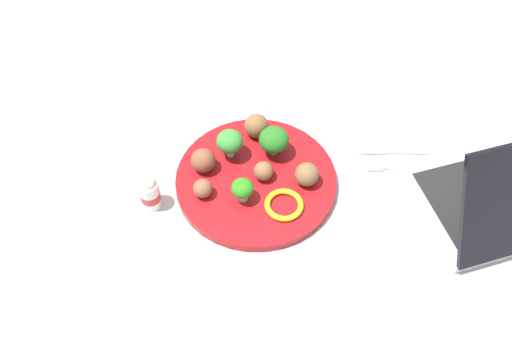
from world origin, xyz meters
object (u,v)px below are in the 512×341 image
at_px(pepper_ring_mid_left, 284,205).
at_px(napkin, 396,160).
at_px(fork, 395,166).
at_px(broccoli_floret_near_rim, 274,140).
at_px(meatball_front_left, 203,188).
at_px(broccoli_floret_front_left, 230,142).
at_px(knife, 391,150).
at_px(meatball_mid_right, 263,170).
at_px(meatball_front_right, 307,174).
at_px(meatball_center, 203,161).
at_px(broccoli_floret_back_right, 242,189).
at_px(meatball_back_right, 256,126).
at_px(yogurt_bottle, 150,194).
at_px(plate, 256,180).

distance_m(pepper_ring_mid_left, napkin, 0.24).
bearing_deg(fork, napkin, -116.28).
relative_size(napkin, fork, 1.40).
height_order(broccoli_floret_near_rim, pepper_ring_mid_left, broccoli_floret_near_rim).
relative_size(meatball_front_left, pepper_ring_mid_left, 0.50).
relative_size(broccoli_floret_front_left, meatball_front_left, 1.69).
height_order(meatball_front_left, napkin, meatball_front_left).
bearing_deg(broccoli_floret_front_left, knife, 178.20).
bearing_deg(meatball_mid_right, meatball_front_right, 164.62).
bearing_deg(napkin, fork, 63.72).
distance_m(meatball_center, pepper_ring_mid_left, 0.16).
height_order(broccoli_floret_back_right, meatball_back_right, same).
height_order(meatball_mid_right, napkin, meatball_mid_right).
xyz_separation_m(meatball_front_right, yogurt_bottle, (0.27, 0.01, -0.01)).
relative_size(meatball_mid_right, meatball_back_right, 0.76).
bearing_deg(napkin, broccoli_floret_back_right, 13.74).
distance_m(broccoli_floret_front_left, napkin, 0.30).
xyz_separation_m(broccoli_floret_near_rim, pepper_ring_mid_left, (-0.00, 0.12, -0.03)).
relative_size(napkin, knife, 1.17).
distance_m(meatball_mid_right, napkin, 0.25).
bearing_deg(fork, yogurt_bottle, 5.02).
bearing_deg(meatball_back_right, meatball_mid_right, 91.44).
bearing_deg(meatball_center, pepper_ring_mid_left, 143.99).
distance_m(plate, broccoli_floret_back_right, 0.06).
bearing_deg(meatball_back_right, plate, 84.13).
distance_m(broccoli_floret_near_rim, meatball_back_right, 0.06).
xyz_separation_m(plate, broccoli_floret_front_left, (0.04, -0.06, 0.04)).
height_order(broccoli_floret_front_left, meatball_front_left, broccoli_floret_front_left).
height_order(broccoli_floret_front_left, napkin, broccoli_floret_front_left).
bearing_deg(pepper_ring_mid_left, meatball_mid_right, -67.63).
bearing_deg(meatball_front_left, pepper_ring_mid_left, 164.06).
distance_m(plate, meatball_back_right, 0.11).
bearing_deg(meatball_mid_right, fork, -178.24).
bearing_deg(fork, broccoli_floret_front_left, -8.89).
bearing_deg(meatball_center, meatball_back_right, -144.10).
distance_m(broccoli_floret_near_rim, meatball_front_right, 0.09).
distance_m(broccoli_floret_back_right, knife, 0.29).
relative_size(meatball_mid_right, meatball_front_right, 0.82).
relative_size(pepper_ring_mid_left, yogurt_bottle, 0.98).
relative_size(meatball_front_right, pepper_ring_mid_left, 0.63).
bearing_deg(plate, pepper_ring_mid_left, 122.13).
xyz_separation_m(plate, meatball_front_right, (-0.09, 0.02, 0.03)).
relative_size(broccoli_floret_front_left, napkin, 0.33).
height_order(broccoli_floret_near_rim, meatball_back_right, broccoli_floret_near_rim).
xyz_separation_m(meatball_center, napkin, (-0.35, 0.00, -0.03)).
distance_m(broccoli_floret_front_left, meatball_front_left, 0.10).
height_order(meatball_center, fork, meatball_center).
distance_m(broccoli_floret_back_right, meatball_front_left, 0.07).
bearing_deg(yogurt_bottle, broccoli_floret_back_right, 174.60).
distance_m(meatball_front_left, fork, 0.34).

